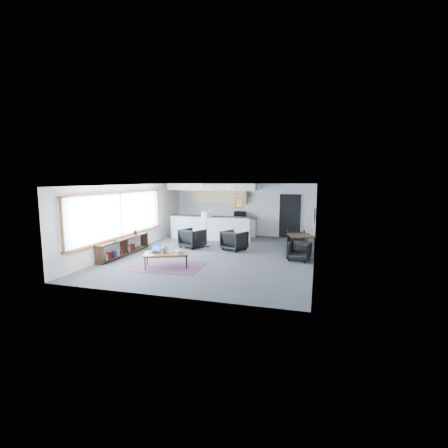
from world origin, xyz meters
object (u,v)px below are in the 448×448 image
(laptop, at_px, (156,250))
(armchair_left, at_px, (192,237))
(floor_lamp, at_px, (207,216))
(book_stack, at_px, (177,252))
(armchair_right, at_px, (234,239))
(microwave, at_px, (240,214))
(coffee_table, at_px, (166,254))
(dining_chair_far, at_px, (296,239))
(ceramic_pot, at_px, (165,249))
(dining_chair_near, at_px, (299,252))
(dining_table, at_px, (301,237))

(laptop, distance_m, armchair_left, 3.00)
(armchair_left, bearing_deg, floor_lamp, -117.85)
(book_stack, xyz_separation_m, armchair_right, (1.11, 3.01, -0.07))
(book_stack, bearing_deg, microwave, 84.65)
(coffee_table, bearing_deg, microwave, 57.52)
(floor_lamp, xyz_separation_m, dining_chair_far, (3.61, 0.93, -0.96))
(ceramic_pot, distance_m, dining_chair_near, 4.59)
(armchair_right, relative_size, dining_chair_near, 1.39)
(laptop, relative_size, armchair_right, 0.38)
(coffee_table, distance_m, dining_table, 5.05)
(armchair_right, height_order, dining_chair_near, armchair_right)
(floor_lamp, relative_size, dining_chair_far, 2.29)
(ceramic_pot, xyz_separation_m, dining_table, (4.11, 3.01, 0.09))
(laptop, distance_m, dining_table, 5.36)
(dining_chair_near, distance_m, microwave, 5.29)
(microwave, bearing_deg, laptop, -99.39)
(laptop, bearing_deg, floor_lamp, 83.37)
(laptop, distance_m, dining_chair_near, 4.88)
(armchair_left, height_order, floor_lamp, floor_lamp)
(book_stack, distance_m, dining_chair_far, 5.50)
(microwave, bearing_deg, ceramic_pot, -96.43)
(coffee_table, xyz_separation_m, ceramic_pot, (-0.05, -0.02, 0.16))
(armchair_right, xyz_separation_m, floor_lamp, (-1.29, 0.36, 0.85))
(laptop, distance_m, microwave, 6.37)
(ceramic_pot, distance_m, dining_chair_far, 5.82)
(coffee_table, xyz_separation_m, laptop, (-0.38, -0.00, 0.10))
(coffee_table, height_order, ceramic_pot, ceramic_pot)
(microwave, bearing_deg, dining_chair_near, -50.76)
(dining_table, bearing_deg, microwave, 134.10)
(dining_table, height_order, microwave, microwave)
(dining_chair_far, bearing_deg, dining_table, 95.90)
(book_stack, distance_m, microwave, 6.23)
(microwave, bearing_deg, book_stack, -92.64)
(armchair_right, bearing_deg, ceramic_pot, 88.04)
(ceramic_pot, height_order, armchair_left, armchair_left)
(ceramic_pot, height_order, armchair_right, armchair_right)
(coffee_table, relative_size, armchair_left, 1.82)
(laptop, xyz_separation_m, ceramic_pot, (0.33, -0.02, 0.06))
(armchair_left, distance_m, dining_chair_near, 4.48)
(ceramic_pot, xyz_separation_m, dining_chair_near, (4.11, 2.02, -0.27))
(ceramic_pot, xyz_separation_m, book_stack, (0.42, 0.05, -0.09))
(dining_chair_near, height_order, microwave, microwave)
(dining_chair_near, xyz_separation_m, microwave, (-3.11, 4.20, 0.80))
(laptop, xyz_separation_m, dining_chair_far, (4.18, 4.33, -0.20))
(armchair_right, height_order, microwave, microwave)
(coffee_table, bearing_deg, book_stack, -18.61)
(coffee_table, distance_m, dining_chair_near, 4.53)
(dining_chair_near, xyz_separation_m, dining_chair_far, (-0.26, 2.33, 0.01))
(dining_chair_near, bearing_deg, microwave, 137.46)
(ceramic_pot, relative_size, dining_chair_far, 0.40)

